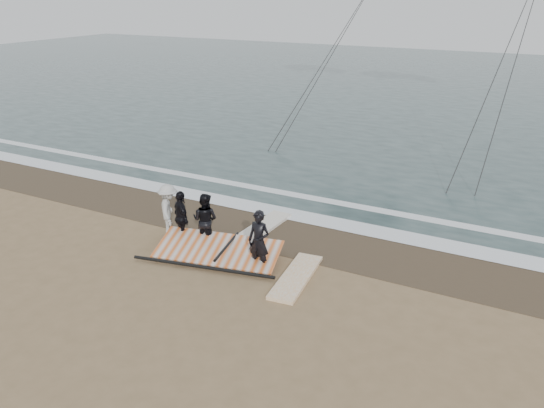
{
  "coord_description": "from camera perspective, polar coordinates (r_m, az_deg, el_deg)",
  "views": [
    {
      "loc": [
        6.53,
        -8.94,
        7.11
      ],
      "look_at": [
        0.35,
        3.0,
        1.6
      ],
      "focal_mm": 35.0,
      "sensor_mm": 36.0,
      "label": 1
    }
  ],
  "objects": [
    {
      "name": "sea",
      "position": [
        43.04,
        18.64,
        11.66
      ],
      "size": [
        120.0,
        54.0,
        0.02
      ],
      "primitive_type": "cube",
      "color": "#233838",
      "rests_on": "ground"
    },
    {
      "name": "board_white",
      "position": [
        14.08,
        2.61,
        -7.83
      ],
      "size": [
        0.94,
        2.56,
        0.1
      ],
      "primitive_type": "cube",
      "rotation": [
        0.0,
        0.0,
        0.1
      ],
      "color": "white",
      "rests_on": "ground"
    },
    {
      "name": "foam_far",
      "position": [
        19.14,
        5.4,
        0.46
      ],
      "size": [
        120.0,
        0.45,
        0.01
      ],
      "primitive_type": "cube",
      "color": "white",
      "rests_on": "sea"
    },
    {
      "name": "ground",
      "position": [
        13.16,
        -7.51,
        -10.64
      ],
      "size": [
        120.0,
        120.0,
        0.0
      ],
      "primitive_type": "plane",
      "color": "#8C704C",
      "rests_on": "ground"
    },
    {
      "name": "foam_near",
      "position": [
        17.69,
        3.3,
        -1.35
      ],
      "size": [
        120.0,
        0.9,
        0.01
      ],
      "primitive_type": "cube",
      "color": "white",
      "rests_on": "sea"
    },
    {
      "name": "board_cream",
      "position": [
        16.84,
        -1.01,
        -2.5
      ],
      "size": [
        0.83,
        2.58,
        0.11
      ],
      "primitive_type": "cube",
      "rotation": [
        0.0,
        0.0,
        -0.06
      ],
      "color": "silver",
      "rests_on": "ground"
    },
    {
      "name": "man_main",
      "position": [
        14.11,
        -1.43,
        -4.01
      ],
      "size": [
        0.64,
        0.44,
        1.72
      ],
      "primitive_type": "imported",
      "rotation": [
        0.0,
        0.0,
        -0.04
      ],
      "color": "black",
      "rests_on": "ground"
    },
    {
      "name": "wet_sand",
      "position": [
        16.55,
        1.3,
        -3.15
      ],
      "size": [
        120.0,
        2.8,
        0.01
      ],
      "primitive_type": "cube",
      "color": "#4C3D2B",
      "rests_on": "ground"
    },
    {
      "name": "sail_rig",
      "position": [
        15.19,
        -5.76,
        -4.92
      ],
      "size": [
        4.04,
        2.33,
        0.49
      ],
      "color": "black",
      "rests_on": "ground"
    },
    {
      "name": "trio_cluster",
      "position": [
        16.01,
        -9.5,
        -1.18
      ],
      "size": [
        2.38,
        1.34,
        1.65
      ],
      "color": "black",
      "rests_on": "ground"
    }
  ]
}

